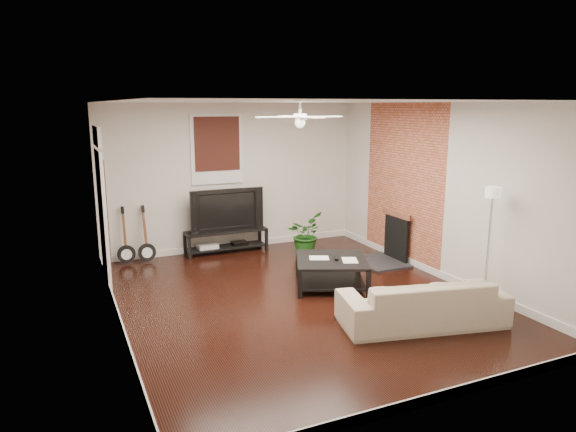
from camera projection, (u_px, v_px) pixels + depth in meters
name	position (u px, v px, depth m)	size (l,w,h in m)	color
room	(300.00, 204.00, 7.29)	(5.01, 6.01, 2.81)	black
brick_accent	(403.00, 184.00, 9.18)	(0.02, 2.20, 2.80)	#B05839
fireplace	(387.00, 237.00, 9.26)	(0.80, 1.10, 0.92)	black
window_back	(217.00, 149.00, 9.71)	(1.00, 0.06, 1.30)	#350F0E
door_left	(103.00, 205.00, 8.04)	(0.08, 1.00, 2.50)	white
tv_stand	(226.00, 241.00, 9.93)	(1.56, 0.42, 0.44)	black
tv	(225.00, 209.00, 9.82)	(1.40, 0.18, 0.80)	black
coffee_table	(331.00, 272.00, 8.05)	(1.06, 1.06, 0.45)	black
sofa	(422.00, 301.00, 6.64)	(2.09, 0.82, 0.61)	tan
floor_lamp	(488.00, 248.00, 7.07)	(0.28, 0.28, 1.70)	white
potted_plant	(305.00, 234.00, 9.80)	(0.69, 0.60, 0.77)	#1B5418
guitar_left	(125.00, 236.00, 9.10)	(0.32, 0.22, 1.03)	black
guitar_right	(146.00, 235.00, 9.22)	(0.32, 0.22, 1.03)	black
ceiling_fan	(300.00, 117.00, 7.04)	(1.24, 1.24, 0.32)	white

